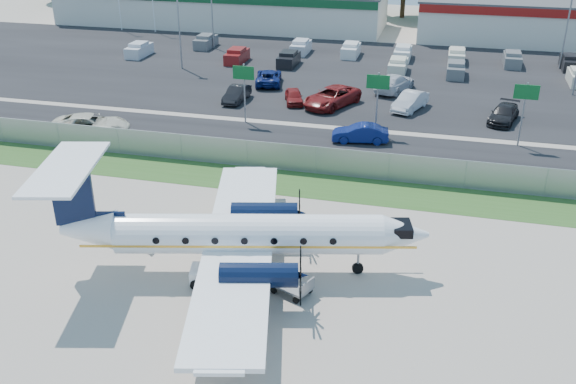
% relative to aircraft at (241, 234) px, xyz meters
% --- Properties ---
extents(ground, '(170.00, 170.00, 0.00)m').
position_rel_aircraft_xyz_m(ground, '(1.13, -0.68, -2.30)').
color(ground, '#AFA294').
rests_on(ground, ground).
extents(grass_verge, '(170.00, 4.00, 0.02)m').
position_rel_aircraft_xyz_m(grass_verge, '(1.13, 11.32, -2.29)').
color(grass_verge, '#2D561E').
rests_on(grass_verge, ground).
extents(access_road, '(170.00, 8.00, 0.02)m').
position_rel_aircraft_xyz_m(access_road, '(1.13, 18.32, -2.29)').
color(access_road, black).
rests_on(access_road, ground).
extents(parking_lot, '(170.00, 32.00, 0.02)m').
position_rel_aircraft_xyz_m(parking_lot, '(1.13, 39.32, -2.29)').
color(parking_lot, black).
rests_on(parking_lot, ground).
extents(perimeter_fence, '(120.00, 0.06, 1.99)m').
position_rel_aircraft_xyz_m(perimeter_fence, '(1.13, 13.32, -1.30)').
color(perimeter_fence, gray).
rests_on(perimeter_fence, ground).
extents(building_west, '(46.40, 12.40, 5.24)m').
position_rel_aircraft_xyz_m(building_west, '(-22.87, 61.30, 0.33)').
color(building_west, silver).
rests_on(building_west, ground).
extents(sign_left, '(1.80, 0.26, 5.00)m').
position_rel_aircraft_xyz_m(sign_left, '(-6.87, 22.22, 1.31)').
color(sign_left, gray).
rests_on(sign_left, ground).
extents(sign_mid, '(1.80, 0.26, 5.00)m').
position_rel_aircraft_xyz_m(sign_mid, '(4.13, 22.22, 1.31)').
color(sign_mid, gray).
rests_on(sign_mid, ground).
extents(sign_right, '(1.80, 0.26, 5.00)m').
position_rel_aircraft_xyz_m(sign_right, '(15.13, 22.22, 1.31)').
color(sign_right, gray).
rests_on(sign_right, ground).
extents(light_pole_nw, '(0.90, 0.35, 9.09)m').
position_rel_aircraft_xyz_m(light_pole_nw, '(-18.87, 37.32, 2.93)').
color(light_pole_nw, gray).
rests_on(light_pole_nw, ground).
extents(light_pole_sw, '(0.90, 0.35, 9.09)m').
position_rel_aircraft_xyz_m(light_pole_sw, '(-18.87, 47.32, 2.93)').
color(light_pole_sw, gray).
rests_on(light_pole_sw, ground).
extents(light_pole_se, '(0.90, 0.35, 9.09)m').
position_rel_aircraft_xyz_m(light_pole_se, '(21.13, 47.32, 2.93)').
color(light_pole_se, gray).
rests_on(light_pole_se, ground).
extents(tree_line, '(112.00, 6.00, 14.00)m').
position_rel_aircraft_xyz_m(tree_line, '(1.13, 73.32, -2.30)').
color(tree_line, '#1C5118').
rests_on(tree_line, ground).
extents(aircraft, '(19.54, 19.12, 5.96)m').
position_rel_aircraft_xyz_m(aircraft, '(0.00, 0.00, 0.00)').
color(aircraft, white).
rests_on(aircraft, ground).
extents(pushback_tug, '(2.44, 2.00, 1.18)m').
position_rel_aircraft_xyz_m(pushback_tug, '(-1.07, -1.13, -1.74)').
color(pushback_tug, white).
rests_on(pushback_tug, ground).
extents(baggage_cart_near, '(1.88, 1.23, 0.94)m').
position_rel_aircraft_xyz_m(baggage_cart_near, '(-6.43, 1.25, -1.87)').
color(baggage_cart_near, gray).
rests_on(baggage_cart_near, ground).
extents(baggage_cart_far, '(2.28, 1.87, 1.03)m').
position_rel_aircraft_xyz_m(baggage_cart_far, '(2.93, -1.17, -1.82)').
color(baggage_cart_far, gray).
rests_on(baggage_cart_far, ground).
extents(cone_starboard_wing, '(0.35, 0.35, 0.50)m').
position_rel_aircraft_xyz_m(cone_starboard_wing, '(0.97, 7.05, -2.06)').
color(cone_starboard_wing, red).
rests_on(cone_starboard_wing, ground).
extents(road_car_west, '(6.69, 4.32, 1.71)m').
position_rel_aircraft_xyz_m(road_car_west, '(-17.91, 16.31, -2.30)').
color(road_car_west, beige).
rests_on(road_car_west, ground).
extents(road_car_mid, '(4.55, 2.17, 1.44)m').
position_rel_aircraft_xyz_m(road_car_mid, '(3.21, 20.09, -2.30)').
color(road_car_mid, navy).
rests_on(road_car_mid, ground).
extents(parked_car_a, '(1.61, 4.34, 1.42)m').
position_rel_aircraft_xyz_m(parked_car_a, '(-9.37, 27.60, -2.30)').
color(parked_car_a, black).
rests_on(parked_car_a, ground).
extents(parked_car_b, '(2.62, 4.05, 1.28)m').
position_rel_aircraft_xyz_m(parked_car_b, '(-4.13, 28.39, -2.30)').
color(parked_car_b, maroon).
rests_on(parked_car_b, ground).
extents(parked_car_c, '(5.18, 6.81, 1.72)m').
position_rel_aircraft_xyz_m(parked_car_c, '(-0.60, 28.37, -2.30)').
color(parked_car_c, maroon).
rests_on(parked_car_c, ground).
extents(parked_car_d, '(3.16, 5.06, 1.57)m').
position_rel_aircraft_xyz_m(parked_car_d, '(6.36, 29.05, -2.30)').
color(parked_car_d, silver).
rests_on(parked_car_d, ground).
extents(parked_car_e, '(3.10, 5.16, 1.40)m').
position_rel_aircraft_xyz_m(parked_car_e, '(14.28, 27.71, -2.30)').
color(parked_car_e, black).
rests_on(parked_car_e, ground).
extents(parked_car_f, '(3.55, 5.69, 1.47)m').
position_rel_aircraft_xyz_m(parked_car_f, '(-8.04, 33.80, -2.30)').
color(parked_car_f, navy).
rests_on(parked_car_f, ground).
extents(parked_car_g, '(4.03, 6.16, 1.66)m').
position_rel_aircraft_xyz_m(parked_car_g, '(4.42, 34.46, -2.30)').
color(parked_car_g, silver).
rests_on(parked_car_g, ground).
extents(far_parking_rows, '(56.00, 10.00, 1.60)m').
position_rel_aircraft_xyz_m(far_parking_rows, '(1.13, 44.32, -2.30)').
color(far_parking_rows, gray).
rests_on(far_parking_rows, ground).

